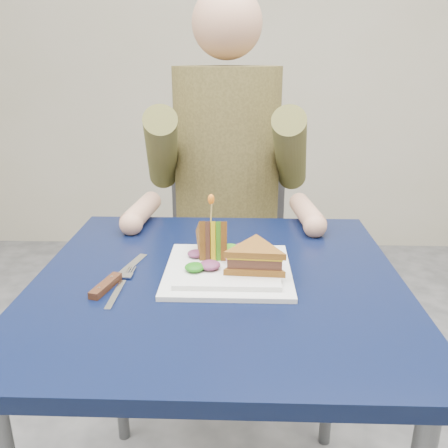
{
  "coord_description": "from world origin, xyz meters",
  "views": [
    {
      "loc": [
        0.04,
        -0.88,
        1.16
      ],
      "look_at": [
        0.01,
        0.07,
        0.82
      ],
      "focal_mm": 38.0,
      "sensor_mm": 36.0,
      "label": 1
    }
  ],
  "objects_px": {
    "table": "(218,310)",
    "sandwich_flat": "(255,258)",
    "sandwich_upright": "(212,240)",
    "fork": "(120,287)",
    "plate": "(228,269)",
    "knife": "(111,282)",
    "chair": "(227,236)",
    "diner": "(227,138)"
  },
  "relations": [
    {
      "from": "sandwich_upright",
      "to": "knife",
      "type": "xyz_separation_m",
      "value": [
        -0.19,
        -0.11,
        -0.05
      ]
    },
    {
      "from": "sandwich_flat",
      "to": "sandwich_upright",
      "type": "bearing_deg",
      "value": 142.64
    },
    {
      "from": "table",
      "to": "knife",
      "type": "distance_m",
      "value": 0.23
    },
    {
      "from": "diner",
      "to": "sandwich_upright",
      "type": "relative_size",
      "value": 5.9
    },
    {
      "from": "table",
      "to": "diner",
      "type": "distance_m",
      "value": 0.67
    },
    {
      "from": "sandwich_upright",
      "to": "fork",
      "type": "xyz_separation_m",
      "value": [
        -0.17,
        -0.13,
        -0.05
      ]
    },
    {
      "from": "plate",
      "to": "sandwich_flat",
      "type": "height_order",
      "value": "sandwich_flat"
    },
    {
      "from": "sandwich_upright",
      "to": "knife",
      "type": "relative_size",
      "value": 0.58
    },
    {
      "from": "sandwich_upright",
      "to": "knife",
      "type": "height_order",
      "value": "sandwich_upright"
    },
    {
      "from": "plate",
      "to": "fork",
      "type": "xyz_separation_m",
      "value": [
        -0.21,
        -0.08,
        -0.01
      ]
    },
    {
      "from": "plate",
      "to": "sandwich_upright",
      "type": "xyz_separation_m",
      "value": [
        -0.04,
        0.04,
        0.05
      ]
    },
    {
      "from": "plate",
      "to": "sandwich_upright",
      "type": "distance_m",
      "value": 0.07
    },
    {
      "from": "diner",
      "to": "fork",
      "type": "height_order",
      "value": "diner"
    },
    {
      "from": "fork",
      "to": "sandwich_upright",
      "type": "bearing_deg",
      "value": 36.08
    },
    {
      "from": "knife",
      "to": "plate",
      "type": "bearing_deg",
      "value": 15.1
    },
    {
      "from": "diner",
      "to": "knife",
      "type": "bearing_deg",
      "value": -107.73
    },
    {
      "from": "sandwich_upright",
      "to": "diner",
      "type": "bearing_deg",
      "value": 88.24
    },
    {
      "from": "chair",
      "to": "fork",
      "type": "height_order",
      "value": "chair"
    },
    {
      "from": "plate",
      "to": "fork",
      "type": "height_order",
      "value": "plate"
    },
    {
      "from": "chair",
      "to": "fork",
      "type": "distance_m",
      "value": 0.84
    },
    {
      "from": "knife",
      "to": "chair",
      "type": "bearing_deg",
      "value": 74.72
    },
    {
      "from": "chair",
      "to": "sandwich_flat",
      "type": "bearing_deg",
      "value": -84.2
    },
    {
      "from": "plate",
      "to": "sandwich_upright",
      "type": "bearing_deg",
      "value": 129.18
    },
    {
      "from": "chair",
      "to": "knife",
      "type": "distance_m",
      "value": 0.82
    },
    {
      "from": "diner",
      "to": "plate",
      "type": "relative_size",
      "value": 2.87
    },
    {
      "from": "chair",
      "to": "sandwich_upright",
      "type": "xyz_separation_m",
      "value": [
        -0.02,
        -0.67,
        0.24
      ]
    },
    {
      "from": "chair",
      "to": "plate",
      "type": "xyz_separation_m",
      "value": [
        0.02,
        -0.71,
        0.2
      ]
    },
    {
      "from": "sandwich_upright",
      "to": "plate",
      "type": "bearing_deg",
      "value": -50.82
    },
    {
      "from": "sandwich_upright",
      "to": "fork",
      "type": "distance_m",
      "value": 0.22
    },
    {
      "from": "chair",
      "to": "fork",
      "type": "bearing_deg",
      "value": -103.44
    },
    {
      "from": "table",
      "to": "sandwich_upright",
      "type": "height_order",
      "value": "sandwich_upright"
    },
    {
      "from": "plate",
      "to": "table",
      "type": "bearing_deg",
      "value": -136.06
    },
    {
      "from": "table",
      "to": "knife",
      "type": "height_order",
      "value": "knife"
    },
    {
      "from": "table",
      "to": "sandwich_upright",
      "type": "bearing_deg",
      "value": 104.89
    },
    {
      "from": "table",
      "to": "diner",
      "type": "xyz_separation_m",
      "value": [
        -0.0,
        0.62,
        0.26
      ]
    },
    {
      "from": "table",
      "to": "sandwich_flat",
      "type": "distance_m",
      "value": 0.15
    },
    {
      "from": "table",
      "to": "sandwich_flat",
      "type": "height_order",
      "value": "sandwich_flat"
    },
    {
      "from": "sandwich_upright",
      "to": "fork",
      "type": "height_order",
      "value": "sandwich_upright"
    },
    {
      "from": "table",
      "to": "chair",
      "type": "relative_size",
      "value": 0.81
    },
    {
      "from": "sandwich_upright",
      "to": "fork",
      "type": "bearing_deg",
      "value": -143.92
    },
    {
      "from": "chair",
      "to": "fork",
      "type": "xyz_separation_m",
      "value": [
        -0.19,
        -0.79,
        0.19
      ]
    },
    {
      "from": "plate",
      "to": "sandwich_flat",
      "type": "xyz_separation_m",
      "value": [
        0.05,
        -0.02,
        0.04
      ]
    }
  ]
}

